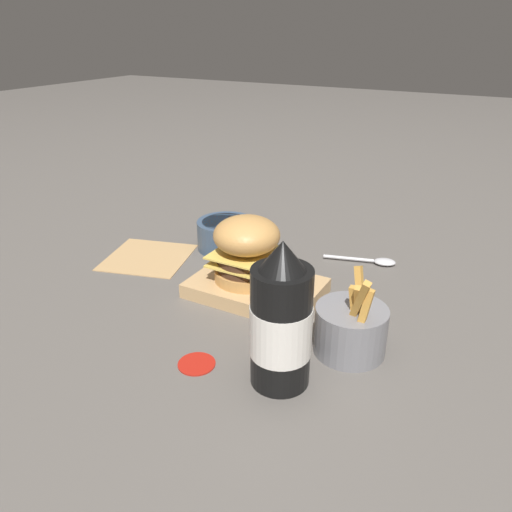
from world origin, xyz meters
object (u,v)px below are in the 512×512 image
object	(u,v)px
burger	(247,249)
side_bowl	(226,234)
spoon	(376,261)
ketchup_bottle	(281,323)
fries_basket	(351,329)
serving_board	(256,288)

from	to	relation	value
burger	side_bowl	xyz separation A→B (m)	(0.14, -0.15, -0.05)
side_bowl	spoon	bearing A→B (deg)	-165.78
ketchup_bottle	spoon	size ratio (longest dim) A/B	1.44
ketchup_bottle	fries_basket	size ratio (longest dim) A/B	1.47
ketchup_bottle	serving_board	bearing A→B (deg)	-53.46
ketchup_bottle	burger	bearing A→B (deg)	-50.39
burger	serving_board	bearing A→B (deg)	173.37
fries_basket	spoon	xyz separation A→B (m)	(0.05, -0.31, -0.03)
serving_board	fries_basket	xyz separation A→B (m)	(-0.20, 0.08, 0.03)
side_bowl	fries_basket	bearing A→B (deg)	147.06
side_bowl	serving_board	bearing A→B (deg)	136.07
burger	ketchup_bottle	bearing A→B (deg)	129.61
burger	spoon	world-z (taller)	burger
ketchup_bottle	spoon	xyz separation A→B (m)	(-0.01, -0.42, -0.09)
fries_basket	spoon	distance (m)	0.31
serving_board	side_bowl	xyz separation A→B (m)	(0.15, -0.15, 0.02)
serving_board	ketchup_bottle	world-z (taller)	ketchup_bottle
serving_board	side_bowl	world-z (taller)	side_bowl
serving_board	side_bowl	bearing A→B (deg)	-43.93
burger	side_bowl	world-z (taller)	burger
ketchup_bottle	fries_basket	world-z (taller)	ketchup_bottle
burger	spoon	xyz separation A→B (m)	(-0.17, -0.22, -0.08)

